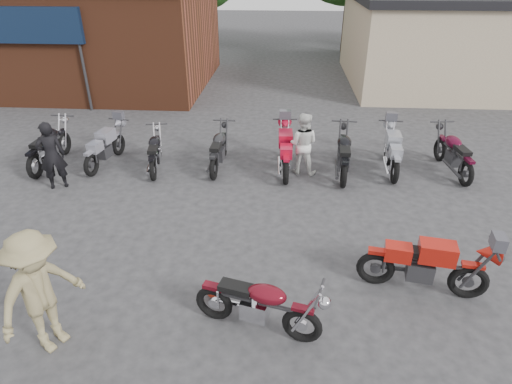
# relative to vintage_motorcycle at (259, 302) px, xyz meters

# --- Properties ---
(ground) EXTENTS (90.00, 90.00, 0.00)m
(ground) POSITION_rel_vintage_motorcycle_xyz_m (-0.29, 0.49, -0.56)
(ground) COLOR #2E2E30
(brick_building) EXTENTS (12.00, 8.00, 4.00)m
(brick_building) POSITION_rel_vintage_motorcycle_xyz_m (-9.29, 14.49, 1.44)
(brick_building) COLOR #5F2E1B
(brick_building) RESTS_ON ground
(stucco_building) EXTENTS (10.00, 8.00, 3.50)m
(stucco_building) POSITION_rel_vintage_motorcycle_xyz_m (8.21, 15.49, 1.19)
(stucco_building) COLOR gray
(stucco_building) RESTS_ON ground
(vintage_motorcycle) EXTENTS (2.05, 1.13, 1.13)m
(vintage_motorcycle) POSITION_rel_vintage_motorcycle_xyz_m (0.00, 0.00, 0.00)
(vintage_motorcycle) COLOR #5B0B16
(vintage_motorcycle) RESTS_ON ground
(sportbike) EXTENTS (2.16, 1.03, 1.20)m
(sportbike) POSITION_rel_vintage_motorcycle_xyz_m (2.73, 1.08, 0.04)
(sportbike) COLOR red
(sportbike) RESTS_ON ground
(helmet) EXTENTS (0.32, 0.32, 0.23)m
(helmet) POSITION_rel_vintage_motorcycle_xyz_m (-0.81, 0.68, -0.45)
(helmet) COLOR red
(helmet) RESTS_ON ground
(person_dark) EXTENTS (0.74, 0.64, 1.71)m
(person_dark) POSITION_rel_vintage_motorcycle_xyz_m (-5.31, 4.34, 0.29)
(person_dark) COLOR black
(person_dark) RESTS_ON ground
(person_light) EXTENTS (0.91, 0.78, 1.65)m
(person_light) POSITION_rel_vintage_motorcycle_xyz_m (0.77, 5.58, 0.26)
(person_light) COLOR silver
(person_light) RESTS_ON ground
(person_tan) EXTENTS (1.23, 1.46, 1.97)m
(person_tan) POSITION_rel_vintage_motorcycle_xyz_m (-3.01, -0.48, 0.42)
(person_tan) COLOR #908459
(person_tan) RESTS_ON ground
(row_bike_0) EXTENTS (0.75, 2.15, 1.24)m
(row_bike_0) POSITION_rel_vintage_motorcycle_xyz_m (-6.08, 5.60, 0.05)
(row_bike_0) COLOR black
(row_bike_0) RESTS_ON ground
(row_bike_1) EXTENTS (0.95, 2.03, 1.13)m
(row_bike_1) POSITION_rel_vintage_motorcycle_xyz_m (-4.59, 5.75, 0.00)
(row_bike_1) COLOR gray
(row_bike_1) RESTS_ON ground
(row_bike_2) EXTENTS (0.92, 1.95, 1.09)m
(row_bike_2) POSITION_rel_vintage_motorcycle_xyz_m (-3.15, 5.58, -0.02)
(row_bike_2) COLOR black
(row_bike_2) RESTS_ON ground
(row_bike_3) EXTENTS (0.74, 2.02, 1.16)m
(row_bike_3) POSITION_rel_vintage_motorcycle_xyz_m (-1.45, 5.78, 0.01)
(row_bike_3) COLOR #232325
(row_bike_3) RESTS_ON ground
(row_bike_4) EXTENTS (0.78, 2.16, 1.24)m
(row_bike_4) POSITION_rel_vintage_motorcycle_xyz_m (0.33, 5.71, 0.06)
(row_bike_4) COLOR red
(row_bike_4) RESTS_ON ground
(row_bike_5) EXTENTS (0.87, 2.20, 1.25)m
(row_bike_5) POSITION_rel_vintage_motorcycle_xyz_m (1.86, 5.64, 0.06)
(row_bike_5) COLOR black
(row_bike_5) RESTS_ON ground
(row_bike_6) EXTENTS (0.85, 2.12, 1.20)m
(row_bike_6) POSITION_rel_vintage_motorcycle_xyz_m (3.17, 5.92, 0.04)
(row_bike_6) COLOR #989BA5
(row_bike_6) RESTS_ON ground
(row_bike_7) EXTENTS (0.92, 2.16, 1.21)m
(row_bike_7) POSITION_rel_vintage_motorcycle_xyz_m (4.75, 5.91, 0.04)
(row_bike_7) COLOR #48091F
(row_bike_7) RESTS_ON ground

